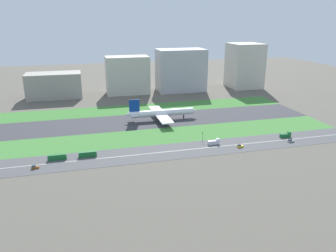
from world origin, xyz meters
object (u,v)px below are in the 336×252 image
object	(u,v)px
traffic_light	(203,136)
terminal_building	(54,85)
bus_1	(88,154)
bus_0	(57,157)
car_2	(240,146)
fuel_tank_west	(138,79)
office_tower	(181,70)
hangar_building	(127,75)
car_1	(35,167)
truck_1	(286,135)
car_0	(291,141)
truck_0	(214,142)
airliner	(161,113)
cargo_warehouse	(244,66)

from	to	relation	value
traffic_light	terminal_building	bearing A→B (deg)	123.02
bus_1	bus_0	bearing A→B (deg)	180.00
bus_1	traffic_light	size ratio (longest dim) A/B	1.61
car_2	terminal_building	world-z (taller)	terminal_building
terminal_building	fuel_tank_west	size ratio (longest dim) A/B	3.19
car_2	office_tower	size ratio (longest dim) A/B	0.08
terminal_building	hangar_building	size ratio (longest dim) A/B	1.20
car_2	car_1	world-z (taller)	same
truck_1	hangar_building	distance (m)	205.93
bus_0	traffic_light	bearing A→B (deg)	4.50
traffic_light	terminal_building	world-z (taller)	terminal_building
bus_0	terminal_building	world-z (taller)	terminal_building
car_0	terminal_building	world-z (taller)	terminal_building
truck_0	office_tower	size ratio (longest dim) A/B	0.15
traffic_light	airliner	bearing A→B (deg)	105.99
bus_0	fuel_tank_west	distance (m)	245.02
car_1	fuel_tank_west	distance (m)	259.09
office_tower	car_1	bearing A→B (deg)	-127.91
bus_0	truck_0	size ratio (longest dim) A/B	1.38
terminal_building	office_tower	xyz separation A→B (m)	(148.58, 0.00, 11.31)
airliner	cargo_warehouse	xyz separation A→B (m)	(138.01, 114.00, 21.60)
airliner	truck_0	distance (m)	71.91
car_0	car_1	bearing A→B (deg)	0.00
truck_1	terminal_building	bearing A→B (deg)	134.25
office_tower	fuel_tank_west	bearing A→B (deg)	135.06
truck_1	truck_0	bearing A→B (deg)	180.00
airliner	fuel_tank_west	size ratio (longest dim) A/B	3.48
car_2	fuel_tank_west	xyz separation A→B (m)	(-31.00, 237.00, 7.34)
truck_0	office_tower	world-z (taller)	office_tower
office_tower	fuel_tank_west	size ratio (longest dim) A/B	3.07
car_0	fuel_tank_west	bearing A→B (deg)	-73.21
car_0	truck_0	distance (m)	57.04
terminal_building	office_tower	world-z (taller)	office_tower
truck_0	fuel_tank_west	world-z (taller)	fuel_tank_west
office_tower	airliner	bearing A→B (deg)	-114.80
bus_0	bus_1	distance (m)	19.00
car_0	cargo_warehouse	xyz separation A→B (m)	(58.93, 192.00, 26.90)
hangar_building	office_tower	size ratio (longest dim) A/B	0.86
bus_0	hangar_building	world-z (taller)	hangar_building
hangar_building	cargo_warehouse	world-z (taller)	cargo_warehouse
car_0	truck_0	world-z (taller)	truck_0
traffic_light	fuel_tank_west	bearing A→B (deg)	92.51
cargo_warehouse	bus_1	bearing A→B (deg)	-138.18
fuel_tank_west	airliner	bearing A→B (deg)	-92.73
airliner	cargo_warehouse	size ratio (longest dim) A/B	1.17
bus_1	truck_0	size ratio (longest dim) A/B	1.38
truck_1	cargo_warehouse	xyz separation A→B (m)	(56.62, 182.00, 26.16)
bus_1	terminal_building	bearing A→B (deg)	99.51
bus_1	cargo_warehouse	size ratio (longest dim) A/B	0.21
truck_0	bus_1	bearing A→B (deg)	180.00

